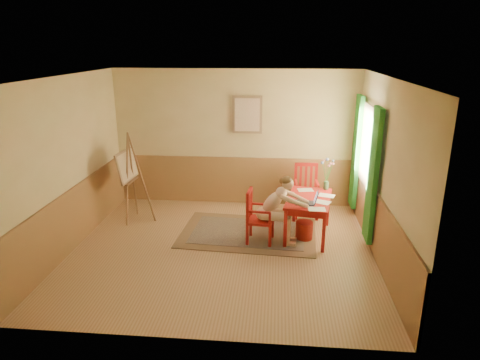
# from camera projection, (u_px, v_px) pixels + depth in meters

# --- Properties ---
(room) EXTENTS (5.04, 4.54, 2.84)m
(room) POSITION_uv_depth(u_px,v_px,m) (221.00, 169.00, 6.62)
(room) COLOR tan
(room) RESTS_ON ground
(wainscot) EXTENTS (5.00, 4.50, 1.00)m
(wainscot) POSITION_uv_depth(u_px,v_px,m) (227.00, 204.00, 7.65)
(wainscot) COLOR olive
(wainscot) RESTS_ON room
(window) EXTENTS (0.12, 2.01, 2.20)m
(window) POSITION_uv_depth(u_px,v_px,m) (365.00, 158.00, 7.47)
(window) COLOR white
(window) RESTS_ON room
(wall_portrait) EXTENTS (0.60, 0.05, 0.76)m
(wall_portrait) POSITION_uv_depth(u_px,v_px,m) (247.00, 115.00, 8.53)
(wall_portrait) COLOR #967656
(wall_portrait) RESTS_ON room
(rug) EXTENTS (2.50, 1.75, 0.02)m
(rug) POSITION_uv_depth(u_px,v_px,m) (248.00, 233.00, 7.67)
(rug) COLOR #8C7251
(rug) RESTS_ON room
(table) EXTENTS (0.91, 1.30, 0.72)m
(table) POSITION_uv_depth(u_px,v_px,m) (309.00, 203.00, 7.37)
(table) COLOR #AF231F
(table) RESTS_ON room
(chair_left) EXTENTS (0.47, 0.45, 0.93)m
(chair_left) POSITION_uv_depth(u_px,v_px,m) (258.00, 217.00, 7.20)
(chair_left) COLOR #AF231F
(chair_left) RESTS_ON room
(chair_back) EXTENTS (0.47, 0.49, 1.03)m
(chair_back) POSITION_uv_depth(u_px,v_px,m) (306.00, 190.00, 8.33)
(chair_back) COLOR #AF231F
(chair_back) RESTS_ON room
(figure) EXTENTS (0.91, 0.42, 1.20)m
(figure) POSITION_uv_depth(u_px,v_px,m) (277.00, 207.00, 7.09)
(figure) COLOR beige
(figure) RESTS_ON room
(laptop) EXTENTS (0.38, 0.24, 0.22)m
(laptop) POSITION_uv_depth(u_px,v_px,m) (309.00, 201.00, 7.06)
(laptop) COLOR #1E2338
(laptop) RESTS_ON table
(papers) EXTENTS (0.67, 1.15, 0.00)m
(papers) POSITION_uv_depth(u_px,v_px,m) (318.00, 199.00, 7.29)
(papers) COLOR white
(papers) RESTS_ON table
(vase) EXTENTS (0.28, 0.28, 0.58)m
(vase) POSITION_uv_depth(u_px,v_px,m) (327.00, 175.00, 7.70)
(vase) COLOR #3F724C
(vase) RESTS_ON table
(wastebasket) EXTENTS (0.32, 0.32, 0.32)m
(wastebasket) POSITION_uv_depth(u_px,v_px,m) (304.00, 230.00, 7.40)
(wastebasket) COLOR #A82A22
(wastebasket) RESTS_ON room
(easel) EXTENTS (0.59, 0.77, 1.73)m
(easel) POSITION_uv_depth(u_px,v_px,m) (129.00, 169.00, 7.94)
(easel) COLOR #8E6241
(easel) RESTS_ON room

